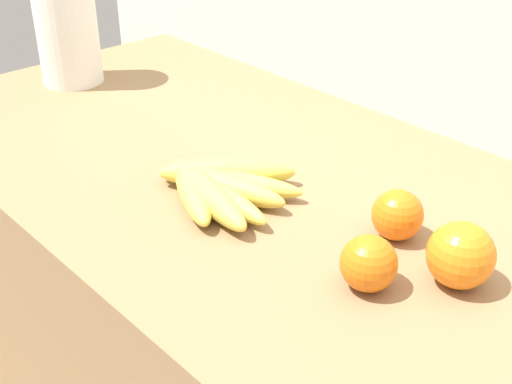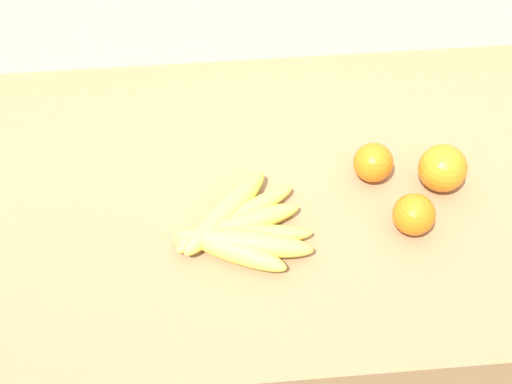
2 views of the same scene
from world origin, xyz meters
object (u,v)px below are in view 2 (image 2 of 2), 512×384
at_px(orange_back_left, 373,163).
at_px(orange_center, 443,168).
at_px(banana_bunch, 236,230).
at_px(orange_far_right, 414,214).

distance_m(orange_back_left, orange_center, 0.11).
bearing_deg(orange_back_left, orange_center, -13.74).
xyz_separation_m(banana_bunch, orange_far_right, (0.27, -0.00, 0.01)).
xyz_separation_m(orange_back_left, orange_center, (0.10, -0.03, 0.01)).
bearing_deg(banana_bunch, orange_center, 13.00).
bearing_deg(orange_back_left, banana_bunch, -155.74).
height_order(orange_far_right, orange_back_left, same).
xyz_separation_m(orange_far_right, orange_center, (0.06, 0.08, 0.01)).
distance_m(banana_bunch, orange_far_right, 0.27).
bearing_deg(orange_center, orange_back_left, 166.26).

